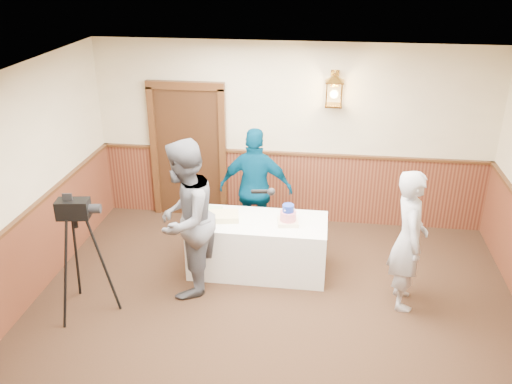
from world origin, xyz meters
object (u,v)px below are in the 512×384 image
Objects in this scene: tiered_cake at (288,216)px; baker at (409,240)px; assistant_p at (256,189)px; tv_camera_rig at (82,263)px; sheet_cake_yellow at (224,216)px; display_table at (258,245)px; interviewer at (185,219)px; sheet_cake_green at (211,211)px.

baker is (1.46, -0.46, 0.02)m from tiered_cake.
baker is 2.30m from assistant_p.
baker reaches higher than tv_camera_rig.
sheet_cake_yellow is at bearing 28.82° from tv_camera_rig.
interviewer is (-0.82, -0.57, 0.63)m from display_table.
baker reaches higher than tiered_cake.
interviewer is 1.29m from tv_camera_rig.
baker is at bearing -14.20° from sheet_cake_green.
tiered_cake is at bearing 16.96° from tv_camera_rig.
sheet_cake_green is (-1.05, 0.17, -0.07)m from tiered_cake.
tiered_cake is 0.20× the size of tv_camera_rig.
tv_camera_rig is at bearing -52.48° from interviewer.
sheet_cake_yellow is at bearing -178.36° from display_table.
display_table is at bearing 134.02° from interviewer.
sheet_cake_yellow is at bearing 67.17° from assistant_p.
tv_camera_rig is at bearing -148.92° from display_table.
tiered_cake is (0.39, -0.03, 0.48)m from display_table.
tiered_cake is 1.34m from interviewer.
sheet_cake_yellow is at bearing 76.13° from baker.
interviewer is at bearing -123.93° from sheet_cake_yellow.
baker is at bearing 1.02° from tv_camera_rig.
sheet_cake_yellow is 0.19× the size of interviewer.
display_table is 7.03× the size of sheet_cake_green.
assistant_p reaches higher than tiered_cake.
sheet_cake_green is 1.82m from tv_camera_rig.
baker reaches higher than display_table.
sheet_cake_green is at bearing 36.81° from tv_camera_rig.
interviewer reaches higher than display_table.
display_table is 0.90× the size of interviewer.
sheet_cake_green is 0.17× the size of tv_camera_rig.
tiered_cake is 0.89m from assistant_p.
interviewer reaches higher than assistant_p.
tiered_cake is at bearing -4.31° from display_table.
tiered_cake is at bearing 123.28° from interviewer.
assistant_p is 1.21× the size of tv_camera_rig.
tv_camera_rig is at bearing 97.90° from baker.
tv_camera_rig is at bearing -142.14° from sheet_cake_yellow.
interviewer reaches higher than baker.
display_table is 2.26m from tv_camera_rig.
display_table is at bearing -12.47° from sheet_cake_green.
tiered_cake is 0.15× the size of interviewer.
assistant_p is (0.32, 0.71, 0.10)m from sheet_cake_yellow.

